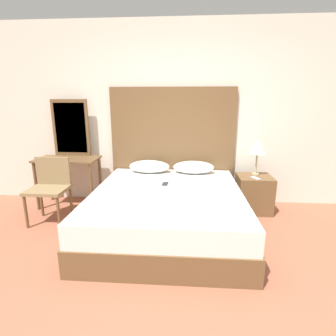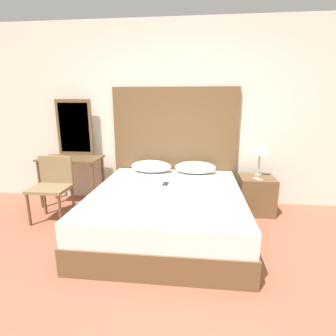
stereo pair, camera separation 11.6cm
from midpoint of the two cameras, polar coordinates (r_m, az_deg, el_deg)
ground_plane at (r=2.36m, az=-0.18°, el=-27.02°), size 16.00×16.00×0.00m
wall_back at (r=4.05m, az=2.27°, el=11.38°), size 10.00×0.06×2.70m
bed at (r=3.23m, az=-1.17°, el=-9.36°), size 1.78×2.00×0.53m
headboard at (r=4.04m, az=0.12°, el=4.68°), size 1.87×0.05×1.76m
pillow_left at (r=3.90m, az=-4.92°, el=0.33°), size 0.60×0.31×0.18m
pillow_right at (r=3.85m, az=4.74°, el=0.16°), size 0.60×0.31×0.18m
phone_on_bed at (r=3.36m, az=-1.63°, el=-3.44°), size 0.08×0.16×0.01m
nightstand at (r=3.98m, az=17.35°, el=-5.36°), size 0.48×0.44×0.53m
table_lamp at (r=3.90m, az=18.14°, el=4.23°), size 0.24×0.24×0.50m
phone_on_nightstand at (r=3.79m, az=17.70°, el=-2.10°), size 0.13×0.17×0.01m
vanity_desk at (r=4.20m, az=-21.66°, el=0.14°), size 0.90×0.48×0.74m
vanity_mirror at (r=4.30m, az=-21.14°, el=8.12°), size 0.56×0.03×0.85m
chair at (r=3.80m, az=-25.09°, el=-3.24°), size 0.48×0.42×0.84m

